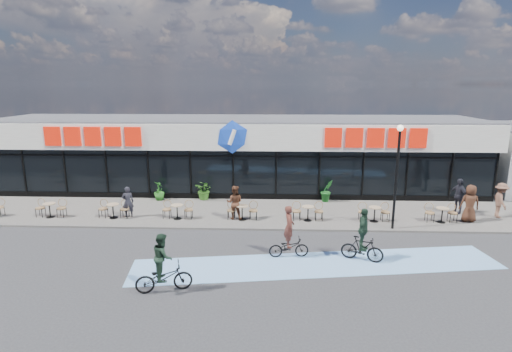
{
  "coord_description": "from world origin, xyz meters",
  "views": [
    {
      "loc": [
        2.22,
        -15.65,
        6.7
      ],
      "look_at": [
        1.47,
        3.5,
        2.29
      ],
      "focal_mm": 28.0,
      "sensor_mm": 36.0,
      "label": 1
    }
  ],
  "objects_px": {
    "potted_plant_left": "(159,191)",
    "pedestrian_a": "(458,196)",
    "patron_right": "(235,202)",
    "pedestrian_b": "(501,200)",
    "cyclist_b": "(363,240)",
    "patron_left": "(128,202)",
    "cyclist_a": "(289,240)",
    "pedestrian_c": "(470,203)",
    "lamp_post": "(397,168)",
    "potted_plant_mid": "(205,190)",
    "potted_plant_right": "(327,191)"
  },
  "relations": [
    {
      "from": "lamp_post",
      "to": "potted_plant_left",
      "type": "bearing_deg",
      "value": 160.77
    },
    {
      "from": "potted_plant_right",
      "to": "patron_left",
      "type": "relative_size",
      "value": 0.81
    },
    {
      "from": "patron_right",
      "to": "pedestrian_a",
      "type": "height_order",
      "value": "pedestrian_a"
    },
    {
      "from": "pedestrian_b",
      "to": "potted_plant_mid",
      "type": "bearing_deg",
      "value": 88.93
    },
    {
      "from": "potted_plant_left",
      "to": "cyclist_b",
      "type": "distance_m",
      "value": 12.66
    },
    {
      "from": "pedestrian_a",
      "to": "potted_plant_right",
      "type": "bearing_deg",
      "value": -130.11
    },
    {
      "from": "cyclist_a",
      "to": "pedestrian_c",
      "type": "bearing_deg",
      "value": 25.54
    },
    {
      "from": "potted_plant_mid",
      "to": "potted_plant_right",
      "type": "distance_m",
      "value": 7.1
    },
    {
      "from": "lamp_post",
      "to": "cyclist_a",
      "type": "xyz_separation_m",
      "value": [
        -4.99,
        -3.16,
        -2.27
      ]
    },
    {
      "from": "cyclist_a",
      "to": "cyclist_b",
      "type": "relative_size",
      "value": 1.0
    },
    {
      "from": "pedestrian_a",
      "to": "patron_left",
      "type": "bearing_deg",
      "value": -109.98
    },
    {
      "from": "patron_right",
      "to": "cyclist_b",
      "type": "xyz_separation_m",
      "value": [
        5.36,
        -4.48,
        -0.09
      ]
    },
    {
      "from": "pedestrian_c",
      "to": "cyclist_b",
      "type": "height_order",
      "value": "cyclist_b"
    },
    {
      "from": "lamp_post",
      "to": "cyclist_a",
      "type": "distance_m",
      "value": 6.33
    },
    {
      "from": "potted_plant_left",
      "to": "pedestrian_a",
      "type": "xyz_separation_m",
      "value": [
        16.3,
        -1.81,
        0.38
      ]
    },
    {
      "from": "lamp_post",
      "to": "pedestrian_c",
      "type": "bearing_deg",
      "value": 15.85
    },
    {
      "from": "patron_right",
      "to": "pedestrian_b",
      "type": "bearing_deg",
      "value": -173.09
    },
    {
      "from": "potted_plant_mid",
      "to": "patron_right",
      "type": "bearing_deg",
      "value": -58.3
    },
    {
      "from": "pedestrian_c",
      "to": "patron_left",
      "type": "bearing_deg",
      "value": 4.46
    },
    {
      "from": "lamp_post",
      "to": "cyclist_b",
      "type": "bearing_deg",
      "value": -122.59
    },
    {
      "from": "pedestrian_a",
      "to": "cyclist_b",
      "type": "height_order",
      "value": "cyclist_b"
    },
    {
      "from": "potted_plant_left",
      "to": "pedestrian_a",
      "type": "relative_size",
      "value": 0.59
    },
    {
      "from": "cyclist_b",
      "to": "patron_left",
      "type": "bearing_deg",
      "value": 156.96
    },
    {
      "from": "patron_left",
      "to": "pedestrian_c",
      "type": "relative_size",
      "value": 0.85
    },
    {
      "from": "potted_plant_left",
      "to": "pedestrian_a",
      "type": "distance_m",
      "value": 16.4
    },
    {
      "from": "patron_left",
      "to": "pedestrian_c",
      "type": "bearing_deg",
      "value": 161.21
    },
    {
      "from": "lamp_post",
      "to": "pedestrian_a",
      "type": "bearing_deg",
      "value": 31.28
    },
    {
      "from": "pedestrian_a",
      "to": "cyclist_b",
      "type": "xyz_separation_m",
      "value": [
        -6.22,
        -5.85,
        -0.17
      ]
    },
    {
      "from": "pedestrian_a",
      "to": "pedestrian_b",
      "type": "bearing_deg",
      "value": 46.56
    },
    {
      "from": "lamp_post",
      "to": "potted_plant_left",
      "type": "height_order",
      "value": "lamp_post"
    },
    {
      "from": "patron_left",
      "to": "cyclist_a",
      "type": "height_order",
      "value": "cyclist_a"
    },
    {
      "from": "potted_plant_right",
      "to": "cyclist_b",
      "type": "bearing_deg",
      "value": -87.48
    },
    {
      "from": "pedestrian_b",
      "to": "cyclist_a",
      "type": "height_order",
      "value": "cyclist_a"
    },
    {
      "from": "pedestrian_b",
      "to": "cyclist_b",
      "type": "height_order",
      "value": "cyclist_b"
    },
    {
      "from": "patron_right",
      "to": "cyclist_b",
      "type": "distance_m",
      "value": 6.98
    },
    {
      "from": "potted_plant_left",
      "to": "patron_right",
      "type": "relative_size",
      "value": 0.64
    },
    {
      "from": "pedestrian_b",
      "to": "cyclist_a",
      "type": "bearing_deg",
      "value": 123.24
    },
    {
      "from": "potted_plant_mid",
      "to": "patron_left",
      "type": "relative_size",
      "value": 0.72
    },
    {
      "from": "patron_left",
      "to": "cyclist_a",
      "type": "relative_size",
      "value": 0.75
    },
    {
      "from": "cyclist_a",
      "to": "cyclist_b",
      "type": "distance_m",
      "value": 2.84
    },
    {
      "from": "potted_plant_mid",
      "to": "pedestrian_b",
      "type": "xyz_separation_m",
      "value": [
        15.47,
        -2.62,
        0.32
      ]
    },
    {
      "from": "patron_left",
      "to": "patron_right",
      "type": "height_order",
      "value": "patron_right"
    },
    {
      "from": "lamp_post",
      "to": "potted_plant_mid",
      "type": "bearing_deg",
      "value": 155.14
    },
    {
      "from": "potted_plant_right",
      "to": "cyclist_b",
      "type": "height_order",
      "value": "cyclist_b"
    },
    {
      "from": "lamp_post",
      "to": "pedestrian_a",
      "type": "relative_size",
      "value": 2.6
    },
    {
      "from": "pedestrian_c",
      "to": "cyclist_b",
      "type": "distance_m",
      "value": 7.66
    },
    {
      "from": "pedestrian_a",
      "to": "cyclist_a",
      "type": "distance_m",
      "value": 10.66
    },
    {
      "from": "lamp_post",
      "to": "patron_left",
      "type": "bearing_deg",
      "value": 174.7
    },
    {
      "from": "pedestrian_a",
      "to": "cyclist_b",
      "type": "bearing_deg",
      "value": -70.95
    },
    {
      "from": "patron_right",
      "to": "pedestrian_c",
      "type": "bearing_deg",
      "value": -176.02
    }
  ]
}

